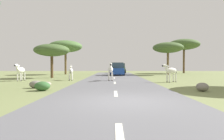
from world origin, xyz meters
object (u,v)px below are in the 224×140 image
(zebra_2, at_px, (20,70))
(tree_4, at_px, (168,48))
(zebra_0, at_px, (110,70))
(zebra_3, at_px, (71,71))
(tree_2, at_px, (184,45))
(rock_2, at_px, (47,84))
(rock_1, at_px, (36,84))
(car_1, at_px, (120,69))
(bush_2, at_px, (42,86))
(rock_0, at_px, (202,87))
(car_0, at_px, (117,69))
(tree_5, at_px, (52,50))
(zebra_1, at_px, (171,71))
(tree_0, at_px, (66,47))

(zebra_2, relative_size, tree_4, 0.34)
(zebra_0, distance_m, zebra_3, 3.93)
(zebra_0, xyz_separation_m, tree_2, (13.14, 19.38, 4.20))
(zebra_3, height_order, rock_2, zebra_3)
(zebra_2, distance_m, rock_1, 6.93)
(car_1, bearing_deg, bush_2, 81.96)
(tree_4, height_order, rock_2, tree_4)
(tree_2, height_order, rock_0, tree_2)
(tree_4, bearing_deg, zebra_0, -123.46)
(zebra_0, height_order, bush_2, zebra_0)
(tree_2, distance_m, bush_2, 31.54)
(car_0, distance_m, rock_0, 17.92)
(car_0, distance_m, tree_5, 9.49)
(car_0, height_order, rock_1, car_0)
(bush_2, bearing_deg, tree_5, 104.35)
(zebra_1, distance_m, tree_5, 13.20)
(zebra_0, relative_size, car_0, 0.39)
(rock_0, bearing_deg, car_0, 103.62)
(zebra_0, xyz_separation_m, zebra_3, (-3.74, 1.19, -0.13))
(car_0, bearing_deg, zebra_1, -70.77)
(zebra_2, xyz_separation_m, tree_2, (21.21, 19.08, 4.27))
(bush_2, xyz_separation_m, rock_0, (8.61, -0.17, -0.02))
(car_1, height_order, tree_4, tree_4)
(zebra_2, xyz_separation_m, rock_0, (13.06, -7.34, -0.71))
(zebra_1, xyz_separation_m, tree_5, (-11.57, 5.98, 2.14))
(bush_2, height_order, rock_2, bush_2)
(tree_2, bearing_deg, zebra_3, -132.87)
(tree_2, height_order, rock_1, tree_2)
(zebra_0, xyz_separation_m, bush_2, (-3.62, -6.87, -0.76))
(zebra_1, distance_m, zebra_2, 13.11)
(zebra_1, height_order, zebra_3, zebra_1)
(tree_5, bearing_deg, zebra_1, -27.35)
(zebra_3, bearing_deg, car_1, 65.15)
(zebra_0, height_order, car_0, car_0)
(zebra_2, bearing_deg, zebra_1, 178.48)
(car_0, relative_size, car_1, 0.99)
(zebra_2, relative_size, rock_1, 2.15)
(zebra_2, bearing_deg, zebra_0, -177.25)
(zebra_0, relative_size, tree_0, 0.32)
(zebra_2, distance_m, car_1, 21.40)
(zebra_0, bearing_deg, car_1, -97.69)
(zebra_0, relative_size, zebra_3, 1.10)
(car_0, xyz_separation_m, tree_5, (-7.38, -5.54, 2.22))
(zebra_1, bearing_deg, tree_2, -50.24)
(zebra_1, relative_size, tree_0, 0.29)
(tree_0, bearing_deg, tree_4, -4.74)
(rock_0, bearing_deg, tree_2, 72.85)
(car_0, bearing_deg, rock_2, -108.76)
(zebra_1, relative_size, rock_2, 2.97)
(tree_0, distance_m, rock_0, 24.80)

